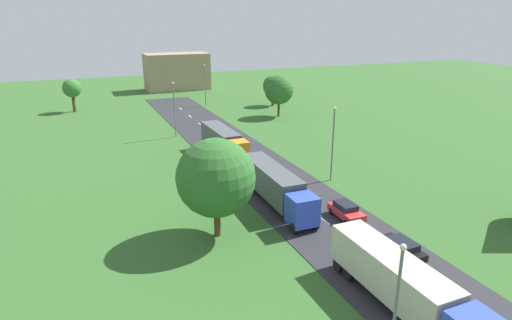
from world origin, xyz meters
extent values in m
cube|color=#2B2B30|center=(0.00, 24.50, 0.03)|extent=(10.00, 140.00, 0.06)
cube|color=white|center=(0.00, 9.88, 0.07)|extent=(0.16, 2.40, 0.01)
cube|color=white|center=(0.00, 17.43, 0.07)|extent=(0.16, 2.40, 0.01)
cube|color=white|center=(0.00, 24.92, 0.07)|extent=(0.16, 2.40, 0.01)
cube|color=white|center=(0.00, 31.03, 0.07)|extent=(0.16, 2.40, 0.01)
cube|color=white|center=(0.00, 38.84, 0.07)|extent=(0.16, 2.40, 0.01)
cube|color=white|center=(0.00, 46.11, 0.07)|extent=(0.16, 2.40, 0.01)
cube|color=white|center=(0.00, 52.66, 0.07)|extent=(0.16, 2.40, 0.01)
cube|color=white|center=(0.00, 59.25, 0.07)|extent=(0.16, 2.40, 0.01)
cube|color=white|center=(0.00, 66.12, 0.07)|extent=(0.16, 2.40, 0.01)
cube|color=white|center=(0.00, 73.24, 0.07)|extent=(0.16, 2.40, 0.01)
cube|color=white|center=(0.00, 80.89, 0.07)|extent=(0.16, 2.40, 0.01)
cube|color=beige|center=(-2.49, 12.71, 2.19)|extent=(2.52, 10.22, 2.66)
cube|color=black|center=(-2.49, 12.71, 0.66)|extent=(0.92, 9.71, 0.24)
cylinder|color=black|center=(-1.45, 15.78, 0.56)|extent=(0.35, 1.00, 1.00)
cylinder|color=black|center=(-3.55, 15.78, 0.56)|extent=(0.35, 1.00, 1.00)
cylinder|color=black|center=(-1.45, 17.01, 0.56)|extent=(0.35, 1.00, 1.00)
cylinder|color=black|center=(-3.55, 17.00, 0.56)|extent=(0.35, 1.00, 1.00)
cube|color=blue|center=(-2.75, 24.10, 1.89)|extent=(2.49, 2.41, 2.65)
cube|color=black|center=(-2.78, 22.98, 2.36)|extent=(2.10, 0.14, 1.17)
cube|color=#4C5156|center=(-2.61, 31.05, 2.27)|extent=(2.72, 10.89, 2.82)
cube|color=black|center=(-2.61, 31.05, 0.66)|extent=(1.11, 10.32, 0.24)
cylinder|color=black|center=(-1.71, 23.49, 0.56)|extent=(0.37, 1.01, 1.00)
cylinder|color=black|center=(-3.81, 23.53, 0.56)|extent=(0.37, 1.01, 1.00)
cylinder|color=black|center=(-1.50, 34.29, 0.56)|extent=(0.37, 1.01, 1.00)
cylinder|color=black|center=(-3.60, 34.33, 0.56)|extent=(0.37, 1.01, 1.00)
cylinder|color=black|center=(-1.47, 35.59, 0.56)|extent=(0.37, 1.01, 1.00)
cylinder|color=black|center=(-3.57, 35.63, 0.56)|extent=(0.37, 1.01, 1.00)
cube|color=orange|center=(-2.24, 41.56, 2.09)|extent=(2.48, 2.31, 3.06)
cube|color=black|center=(-2.22, 40.48, 2.64)|extent=(2.10, 0.14, 1.35)
cube|color=#4C5156|center=(-2.36, 47.89, 2.35)|extent=(2.68, 9.74, 2.98)
cube|color=black|center=(-2.36, 47.89, 0.66)|extent=(1.07, 9.23, 0.24)
cylinder|color=black|center=(-1.18, 41.01, 0.56)|extent=(0.37, 1.01, 1.00)
cylinder|color=black|center=(-3.28, 40.97, 0.56)|extent=(0.37, 1.01, 1.00)
cylinder|color=black|center=(-1.36, 50.82, 0.56)|extent=(0.37, 1.01, 1.00)
cylinder|color=black|center=(-3.46, 50.78, 0.56)|extent=(0.37, 1.01, 1.00)
cylinder|color=black|center=(-1.38, 51.98, 0.56)|extent=(0.37, 1.01, 1.00)
cylinder|color=black|center=(-3.48, 51.94, 0.56)|extent=(0.37, 1.01, 1.00)
cube|color=black|center=(2.12, 16.89, 0.67)|extent=(2.06, 4.21, 0.59)
cube|color=black|center=(2.13, 16.69, 1.23)|extent=(1.68, 2.38, 0.53)
cylinder|color=black|center=(1.22, 18.26, 0.38)|extent=(0.25, 0.65, 0.64)
cylinder|color=black|center=(2.91, 18.33, 0.38)|extent=(0.25, 0.65, 0.64)
cylinder|color=black|center=(1.33, 15.45, 0.38)|extent=(0.25, 0.65, 0.64)
cylinder|color=black|center=(3.02, 15.52, 0.38)|extent=(0.25, 0.65, 0.64)
cube|color=red|center=(2.08, 24.21, 0.71)|extent=(1.88, 3.97, 0.67)
cube|color=black|center=(2.08, 24.41, 1.31)|extent=(1.56, 2.24, 0.52)
cylinder|color=black|center=(2.85, 22.86, 0.38)|extent=(0.23, 0.64, 0.64)
cylinder|color=black|center=(1.25, 22.89, 0.38)|extent=(0.23, 0.64, 0.64)
cylinder|color=black|center=(2.91, 25.53, 0.38)|extent=(0.23, 0.64, 0.64)
cylinder|color=black|center=(1.31, 25.57, 0.38)|extent=(0.23, 0.64, 0.64)
cylinder|color=slate|center=(-5.95, 8.30, 3.54)|extent=(0.18, 0.18, 7.08)
sphere|color=silver|center=(-5.95, 8.30, 7.20)|extent=(0.36, 0.36, 0.36)
cylinder|color=slate|center=(6.35, 33.55, 4.22)|extent=(0.18, 0.18, 8.44)
sphere|color=silver|center=(6.35, 33.55, 8.56)|extent=(0.36, 0.36, 0.36)
cylinder|color=slate|center=(-5.90, 59.75, 4.23)|extent=(0.18, 0.18, 8.46)
sphere|color=silver|center=(-5.90, 59.75, 8.58)|extent=(0.36, 0.36, 0.36)
cylinder|color=slate|center=(5.91, 82.35, 4.24)|extent=(0.18, 0.18, 8.49)
sphere|color=silver|center=(5.91, 82.35, 8.61)|extent=(0.36, 0.36, 0.36)
cylinder|color=#513823|center=(19.35, 76.94, 1.33)|extent=(0.62, 0.62, 2.65)
sphere|color=#2D6628|center=(19.35, 76.94, 4.29)|extent=(4.36, 4.36, 4.36)
cylinder|color=#513823|center=(-10.10, 25.99, 1.43)|extent=(0.57, 0.57, 2.86)
sphere|color=#2D6628|center=(-10.10, 25.99, 5.39)|extent=(6.75, 6.75, 6.75)
cylinder|color=#513823|center=(-20.30, 86.90, 1.70)|extent=(0.63, 0.63, 3.40)
sphere|color=#38702D|center=(-20.30, 86.90, 4.76)|extent=(3.62, 3.62, 3.62)
cylinder|color=#513823|center=(15.79, 66.83, 1.54)|extent=(0.46, 0.46, 3.07)
sphere|color=#2D6628|center=(15.79, 66.83, 5.17)|extent=(5.59, 5.59, 5.59)
cube|color=#9E846B|center=(5.60, 106.88, 4.66)|extent=(16.09, 8.28, 9.32)
camera|label=1|loc=(-20.28, -6.34, 18.17)|focal=30.17mm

